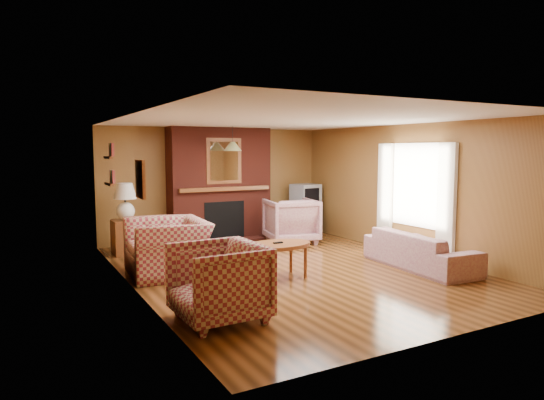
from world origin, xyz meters
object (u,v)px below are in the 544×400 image
plaid_loveseat (167,247)px  coffee_table (278,247)px  side_table (126,237)px  fireplace (220,185)px  tv_stand (305,220)px  plaid_armchair (219,282)px  floral_armchair (291,221)px  crt_tv (306,195)px  floral_sofa (420,250)px  table_lamp (125,199)px

plaid_loveseat → coffee_table: plaid_loveseat is taller
plaid_loveseat → side_table: (-0.25, 1.78, -0.11)m
fireplace → tv_stand: 2.23m
plaid_armchair → fireplace: bearing=155.8°
plaid_loveseat → coffee_table: bearing=57.0°
floral_armchair → crt_tv: 1.28m
plaid_armchair → floral_sofa: (3.85, 0.73, -0.15)m
plaid_armchair → tv_stand: bearing=136.7°
floral_sofa → tv_stand: tv_stand is taller
floral_sofa → coffee_table: (-2.36, 0.55, 0.18)m
floral_armchair → crt_tv: (0.88, 0.82, 0.43)m
fireplace → crt_tv: size_ratio=3.89×
plaid_loveseat → floral_armchair: 3.28m
floral_sofa → floral_armchair: 2.99m
coffee_table → crt_tv: 4.06m
floral_armchair → tv_stand: size_ratio=1.60×
plaid_armchair → floral_armchair: bearing=137.9°
plaid_armchair → side_table: 4.10m
floral_armchair → coffee_table: (-1.63, -2.34, 0.01)m
plaid_loveseat → crt_tv: 4.47m
floral_armchair → coffee_table: size_ratio=0.96×
plaid_loveseat → crt_tv: bearing=122.4°
table_lamp → fireplace: bearing=14.3°
floral_armchair → crt_tv: bearing=-125.1°
fireplace → table_lamp: 2.17m
side_table → tv_stand: 4.16m
fireplace → floral_sofa: size_ratio=1.18×
side_table → crt_tv: (4.15, 0.34, 0.57)m
tv_stand → table_lamp: bearing=-171.8°
floral_armchair → table_lamp: table_lamp is taller
plaid_armchair → side_table: (-0.15, 4.10, -0.12)m
fireplace → side_table: bearing=-165.7°
floral_armchair → table_lamp: (-3.27, 0.48, 0.56)m
coffee_table → fireplace: bearing=82.2°
table_lamp → crt_tv: bearing=4.7°
plaid_armchair → floral_sofa: bearing=99.4°
fireplace → plaid_loveseat: (-1.85, -2.32, -0.76)m
floral_sofa → table_lamp: table_lamp is taller
fireplace → floral_sofa: bearing=-64.1°
floral_sofa → coffee_table: 2.43m
fireplace → coffee_table: size_ratio=2.27×
fireplace → side_table: (-2.10, -0.53, -0.86)m
plaid_armchair → floral_armchair: floral_armchair is taller
floral_sofa → tv_stand: size_ratio=3.20×
side_table → crt_tv: 4.20m
fireplace → floral_sofa: 4.43m
plaid_loveseat → tv_stand: 4.45m
tv_stand → plaid_armchair: bearing=-128.6°
side_table → plaid_loveseat: bearing=-82.0°
coffee_table → table_lamp: bearing=120.2°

